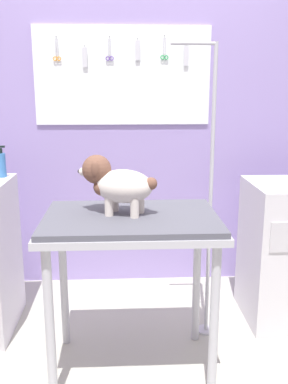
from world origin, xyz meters
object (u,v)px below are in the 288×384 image
grooming_table (131,234)px  detangler_spray (1,164)px  grooming_arm (209,207)px  dog (116,183)px

grooming_table → detangler_spray: 1.02m
grooming_table → detangler_spray: detangler_spray is taller
grooming_table → grooming_arm: grooming_arm is taller
grooming_arm → grooming_table: bearing=-144.4°
dog → detangler_spray: dog is taller
grooming_table → grooming_arm: (0.45, 0.32, 0.04)m
detangler_spray → dog: bearing=-39.0°
grooming_table → detangler_spray: bearing=142.1°
grooming_arm → detangler_spray: size_ratio=8.74×
dog → detangler_spray: bearing=141.0°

